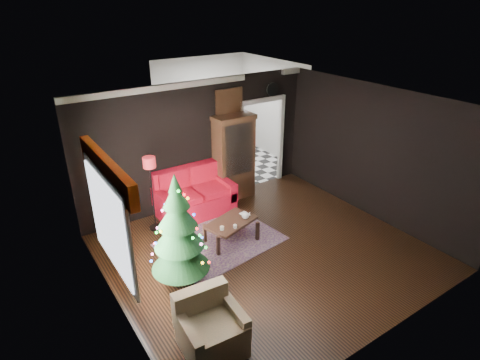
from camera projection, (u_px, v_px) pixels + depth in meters
floor at (267, 252)px, 7.46m from camera, size 5.50×5.50×0.00m
ceiling at (272, 105)px, 6.27m from camera, size 5.50×5.50×0.00m
wall_back at (199, 144)px, 8.74m from camera, size 5.50×0.00×5.50m
wall_front at (391, 257)px, 4.98m from camera, size 5.50×0.00×5.50m
wall_left at (111, 234)px, 5.47m from camera, size 0.00×5.50×5.50m
wall_right at (374, 153)px, 8.25m from camera, size 0.00×5.50×5.50m
doorway at (261, 144)px, 9.75m from camera, size 1.10×0.10×2.10m
left_window at (109, 224)px, 5.62m from camera, size 0.05×1.60×1.40m
valance at (106, 169)px, 5.31m from camera, size 0.12×2.10×0.35m
kitchen_floor at (229, 164)px, 11.32m from camera, size 3.00×3.00×0.00m
kitchen_window at (202, 95)px, 11.69m from camera, size 0.70×0.06×0.70m
rug at (221, 241)px, 7.77m from camera, size 2.39×1.86×0.01m
loveseat at (195, 193)px, 8.58m from camera, size 1.70×0.90×1.00m
curio_cabinet at (234, 159)px, 9.14m from camera, size 0.90×0.45×1.90m
floor_lamp at (152, 194)px, 7.80m from camera, size 0.32×0.32×1.56m
christmas_tree at (178, 230)px, 6.21m from camera, size 1.15×1.15×1.81m
armchair at (212, 325)px, 5.20m from camera, size 0.87×0.87×0.83m
coffee_table at (231, 231)px, 7.70m from camera, size 1.10×0.84×0.44m
teapot at (245, 215)px, 7.66m from camera, size 0.19×0.19×0.15m
cup_a at (222, 228)px, 7.32m from camera, size 0.10×0.10×0.07m
cup_b at (235, 226)px, 7.39m from camera, size 0.09×0.09×0.06m
book at (242, 212)px, 7.76m from camera, size 0.14×0.03×0.19m
wall_clock at (272, 89)px, 9.27m from camera, size 0.32×0.32×0.06m
painting at (229, 102)px, 8.73m from camera, size 0.62×0.05×0.52m
kitchen_counter at (207, 138)px, 12.03m from camera, size 1.80×0.60×0.90m
kitchen_table at (225, 157)px, 10.78m from camera, size 0.70×0.70×0.75m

